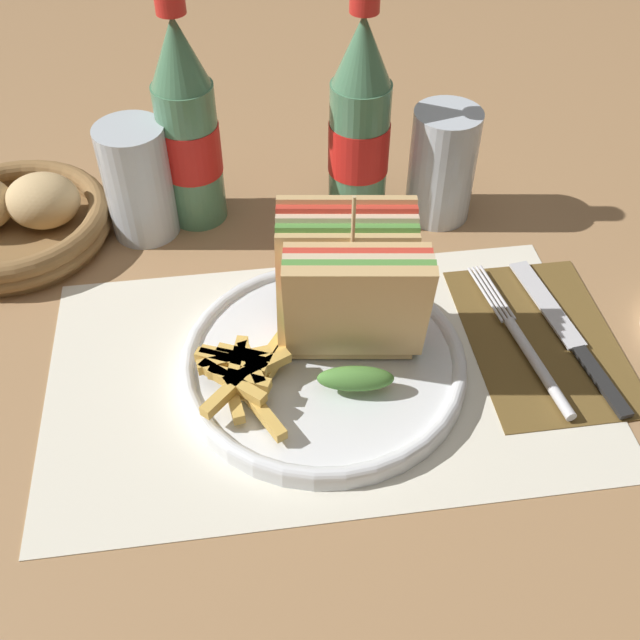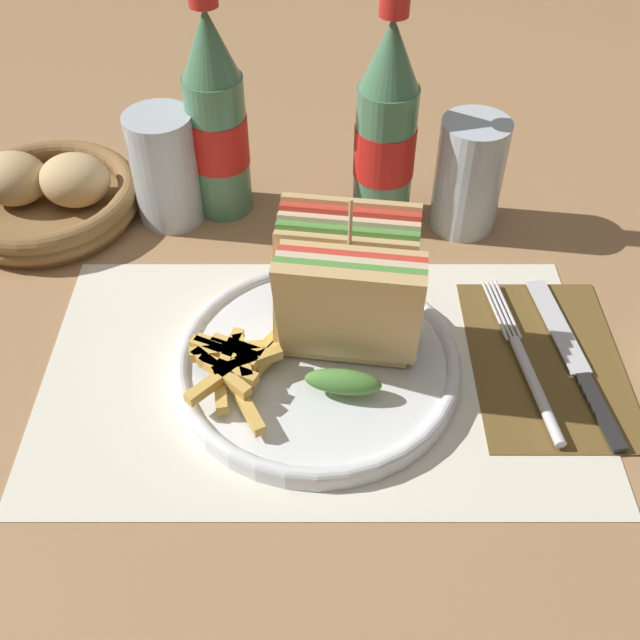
{
  "view_description": "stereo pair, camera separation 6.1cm",
  "coord_description": "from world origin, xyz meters",
  "px_view_note": "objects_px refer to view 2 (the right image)",
  "views": [
    {
      "loc": [
        -0.05,
        -0.39,
        0.47
      ],
      "look_at": [
        0.01,
        0.04,
        0.04
      ],
      "focal_mm": 42.0,
      "sensor_mm": 36.0,
      "label": 1
    },
    {
      "loc": [
        0.01,
        -0.39,
        0.47
      ],
      "look_at": [
        0.01,
        0.04,
        0.04
      ],
      "focal_mm": 42.0,
      "sensor_mm": 36.0,
      "label": 2
    }
  ],
  "objects_px": {
    "coke_bottle_far": "(389,132)",
    "bread_basket": "(49,195)",
    "plate_main": "(320,363)",
    "knife": "(577,360)",
    "glass_far": "(168,168)",
    "fork": "(531,372)",
    "club_sandwich": "(350,296)",
    "glass_near": "(471,182)",
    "coke_bottle_near": "(220,121)"
  },
  "relations": [
    {
      "from": "plate_main",
      "to": "coke_bottle_near",
      "type": "relative_size",
      "value": 1.01
    },
    {
      "from": "knife",
      "to": "glass_near",
      "type": "height_order",
      "value": "glass_near"
    },
    {
      "from": "coke_bottle_near",
      "to": "bread_basket",
      "type": "xyz_separation_m",
      "value": [
        -0.18,
        -0.01,
        -0.08
      ]
    },
    {
      "from": "plate_main",
      "to": "glass_far",
      "type": "bearing_deg",
      "value": 125.17
    },
    {
      "from": "fork",
      "to": "coke_bottle_far",
      "type": "xyz_separation_m",
      "value": [
        -0.11,
        0.22,
        0.09
      ]
    },
    {
      "from": "club_sandwich",
      "to": "fork",
      "type": "height_order",
      "value": "club_sandwich"
    },
    {
      "from": "club_sandwich",
      "to": "bread_basket",
      "type": "relative_size",
      "value": 0.78
    },
    {
      "from": "coke_bottle_near",
      "to": "coke_bottle_far",
      "type": "height_order",
      "value": "same"
    },
    {
      "from": "knife",
      "to": "glass_far",
      "type": "distance_m",
      "value": 0.42
    },
    {
      "from": "coke_bottle_far",
      "to": "glass_far",
      "type": "bearing_deg",
      "value": 179.42
    },
    {
      "from": "plate_main",
      "to": "coke_bottle_far",
      "type": "height_order",
      "value": "coke_bottle_far"
    },
    {
      "from": "plate_main",
      "to": "bread_basket",
      "type": "xyz_separation_m",
      "value": [
        -0.28,
        0.22,
        0.01
      ]
    },
    {
      "from": "glass_far",
      "to": "coke_bottle_far",
      "type": "bearing_deg",
      "value": -0.58
    },
    {
      "from": "knife",
      "to": "coke_bottle_far",
      "type": "bearing_deg",
      "value": 118.9
    },
    {
      "from": "coke_bottle_far",
      "to": "bread_basket",
      "type": "bearing_deg",
      "value": 179.08
    },
    {
      "from": "club_sandwich",
      "to": "knife",
      "type": "relative_size",
      "value": 0.77
    },
    {
      "from": "plate_main",
      "to": "club_sandwich",
      "type": "relative_size",
      "value": 1.6
    },
    {
      "from": "glass_far",
      "to": "plate_main",
      "type": "bearing_deg",
      "value": -54.83
    },
    {
      "from": "club_sandwich",
      "to": "plate_main",
      "type": "bearing_deg",
      "value": -146.94
    },
    {
      "from": "knife",
      "to": "fork",
      "type": "bearing_deg",
      "value": -167.6
    },
    {
      "from": "bread_basket",
      "to": "coke_bottle_far",
      "type": "bearing_deg",
      "value": -0.92
    },
    {
      "from": "club_sandwich",
      "to": "coke_bottle_far",
      "type": "relative_size",
      "value": 0.63
    },
    {
      "from": "knife",
      "to": "coke_bottle_near",
      "type": "distance_m",
      "value": 0.4
    },
    {
      "from": "bread_basket",
      "to": "coke_bottle_near",
      "type": "bearing_deg",
      "value": 4.56
    },
    {
      "from": "plate_main",
      "to": "knife",
      "type": "distance_m",
      "value": 0.22
    },
    {
      "from": "coke_bottle_far",
      "to": "bread_basket",
      "type": "xyz_separation_m",
      "value": [
        -0.34,
        0.01,
        -0.08
      ]
    },
    {
      "from": "knife",
      "to": "bread_basket",
      "type": "height_order",
      "value": "bread_basket"
    },
    {
      "from": "bread_basket",
      "to": "fork",
      "type": "bearing_deg",
      "value": -26.49
    },
    {
      "from": "fork",
      "to": "bread_basket",
      "type": "relative_size",
      "value": 0.98
    },
    {
      "from": "coke_bottle_near",
      "to": "glass_far",
      "type": "distance_m",
      "value": 0.07
    },
    {
      "from": "glass_near",
      "to": "glass_far",
      "type": "height_order",
      "value": "same"
    },
    {
      "from": "coke_bottle_near",
      "to": "bread_basket",
      "type": "distance_m",
      "value": 0.2
    },
    {
      "from": "glass_far",
      "to": "coke_bottle_near",
      "type": "bearing_deg",
      "value": 18.52
    },
    {
      "from": "knife",
      "to": "coke_bottle_far",
      "type": "distance_m",
      "value": 0.27
    },
    {
      "from": "club_sandwich",
      "to": "glass_far",
      "type": "distance_m",
      "value": 0.26
    },
    {
      "from": "glass_far",
      "to": "bread_basket",
      "type": "distance_m",
      "value": 0.13
    },
    {
      "from": "plate_main",
      "to": "bread_basket",
      "type": "height_order",
      "value": "bread_basket"
    },
    {
      "from": "coke_bottle_near",
      "to": "coke_bottle_far",
      "type": "distance_m",
      "value": 0.16
    },
    {
      "from": "club_sandwich",
      "to": "glass_near",
      "type": "height_order",
      "value": "club_sandwich"
    },
    {
      "from": "plate_main",
      "to": "bread_basket",
      "type": "relative_size",
      "value": 1.25
    },
    {
      "from": "glass_far",
      "to": "fork",
      "type": "bearing_deg",
      "value": -34.39
    },
    {
      "from": "glass_near",
      "to": "glass_far",
      "type": "distance_m",
      "value": 0.3
    },
    {
      "from": "fork",
      "to": "coke_bottle_near",
      "type": "bearing_deg",
      "value": 130.88
    },
    {
      "from": "club_sandwich",
      "to": "coke_bottle_far",
      "type": "height_order",
      "value": "coke_bottle_far"
    },
    {
      "from": "plate_main",
      "to": "coke_bottle_far",
      "type": "distance_m",
      "value": 0.24
    },
    {
      "from": "plate_main",
      "to": "club_sandwich",
      "type": "bearing_deg",
      "value": 33.06
    },
    {
      "from": "glass_near",
      "to": "glass_far",
      "type": "bearing_deg",
      "value": 177.62
    },
    {
      "from": "glass_far",
      "to": "bread_basket",
      "type": "relative_size",
      "value": 0.62
    },
    {
      "from": "glass_near",
      "to": "club_sandwich",
      "type": "bearing_deg",
      "value": -123.55
    },
    {
      "from": "plate_main",
      "to": "coke_bottle_near",
      "type": "height_order",
      "value": "coke_bottle_near"
    }
  ]
}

